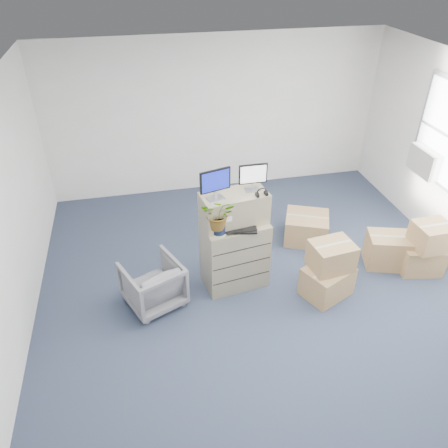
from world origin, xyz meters
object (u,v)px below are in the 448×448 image
at_px(potted_plant, 219,217).
at_px(monitor_right, 253,176).
at_px(filing_cabinet_lower, 235,254).
at_px(monitor_left, 215,183).
at_px(office_chair, 153,282).
at_px(water_bottle, 243,213).
at_px(keyboard, 240,230).

bearing_deg(potted_plant, monitor_right, 28.02).
xyz_separation_m(filing_cabinet_lower, potted_plant, (-0.25, -0.17, 0.74)).
relative_size(monitor_left, office_chair, 0.56).
bearing_deg(monitor_right, monitor_left, -167.13).
height_order(monitor_right, water_bottle, monitor_right).
distance_m(filing_cabinet_lower, potted_plant, 0.80).
bearing_deg(filing_cabinet_lower, monitor_left, 175.77).
distance_m(water_bottle, office_chair, 1.47).
height_order(monitor_left, monitor_right, monitor_left).
xyz_separation_m(monitor_right, keyboard, (-0.22, -0.26, -0.61)).
bearing_deg(potted_plant, filing_cabinet_lower, 33.59).
relative_size(monitor_left, potted_plant, 0.72).
bearing_deg(monitor_left, filing_cabinet_lower, -10.91).
bearing_deg(office_chair, keyboard, 157.57).
bearing_deg(keyboard, potted_plant, -167.99).
xyz_separation_m(keyboard, potted_plant, (-0.27, -0.01, 0.23)).
bearing_deg(monitor_right, water_bottle, -152.85).
bearing_deg(monitor_left, potted_plant, -102.29).
bearing_deg(filing_cabinet_lower, office_chair, -179.61).
bearing_deg(water_bottle, monitor_right, 27.08).
xyz_separation_m(keyboard, office_chair, (-1.15, -0.02, -0.64)).
bearing_deg(office_chair, potted_plant, 157.40).
distance_m(potted_plant, office_chair, 1.24).
xyz_separation_m(monitor_left, office_chair, (-0.87, -0.16, -1.27)).
xyz_separation_m(keyboard, water_bottle, (0.09, 0.19, 0.12)).
xyz_separation_m(filing_cabinet_lower, keyboard, (0.02, -0.16, 0.50)).
relative_size(filing_cabinet_lower, monitor_left, 2.48).
distance_m(keyboard, water_bottle, 0.24).
xyz_separation_m(filing_cabinet_lower, office_chair, (-1.14, -0.18, -0.14)).
height_order(monitor_right, office_chair, monitor_right).
distance_m(monitor_right, keyboard, 0.70).
height_order(filing_cabinet_lower, water_bottle, water_bottle).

